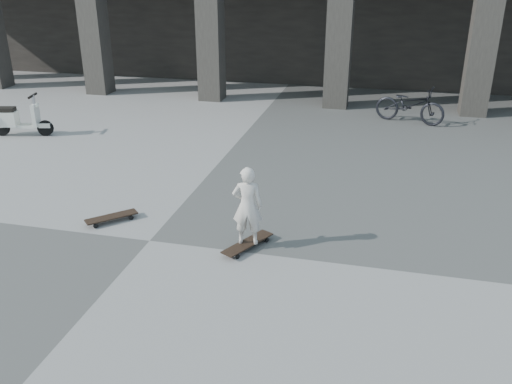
% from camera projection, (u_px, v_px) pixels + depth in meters
% --- Properties ---
extents(ground, '(90.00, 90.00, 0.00)m').
position_uv_depth(ground, '(150.00, 241.00, 7.81)').
color(ground, '#484846').
rests_on(ground, ground).
extents(longboard, '(0.59, 0.88, 0.09)m').
position_uv_depth(longboard, '(248.00, 244.00, 7.59)').
color(longboard, black).
rests_on(longboard, ground).
extents(skateboard_spare, '(0.70, 0.71, 0.09)m').
position_uv_depth(skateboard_spare, '(112.00, 217.00, 8.36)').
color(skateboard_spare, black).
rests_on(skateboard_spare, ground).
extents(child, '(0.45, 0.34, 1.13)m').
position_uv_depth(child, '(247.00, 206.00, 7.36)').
color(child, beige).
rests_on(child, longboard).
extents(scooter, '(1.35, 0.60, 0.96)m').
position_uv_depth(scooter, '(12.00, 120.00, 12.36)').
color(scooter, black).
rests_on(scooter, ground).
extents(bicycle, '(1.81, 1.08, 0.90)m').
position_uv_depth(bicycle, '(410.00, 105.00, 13.35)').
color(bicycle, black).
rests_on(bicycle, ground).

